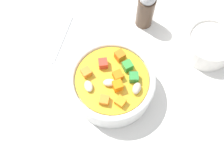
% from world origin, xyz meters
% --- Properties ---
extents(ground_plane, '(1.40, 1.40, 0.02)m').
position_xyz_m(ground_plane, '(0.00, 0.00, -0.01)').
color(ground_plane, silver).
extents(soup_bowl_main, '(0.15, 0.15, 0.07)m').
position_xyz_m(soup_bowl_main, '(-0.00, -0.00, 0.03)').
color(soup_bowl_main, white).
rests_on(soup_bowl_main, ground_plane).
extents(spoon, '(0.05, 0.20, 0.01)m').
position_xyz_m(spoon, '(0.13, 0.01, 0.00)').
color(spoon, silver).
rests_on(spoon, ground_plane).
extents(side_bowl_small, '(0.10, 0.10, 0.04)m').
position_xyz_m(side_bowl_small, '(-0.13, -0.16, 0.02)').
color(side_bowl_small, white).
rests_on(side_bowl_small, ground_plane).
extents(pepper_shaker, '(0.04, 0.04, 0.09)m').
position_xyz_m(pepper_shaker, '(0.01, -0.17, 0.05)').
color(pepper_shaker, '#4C3828').
rests_on(pepper_shaker, ground_plane).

